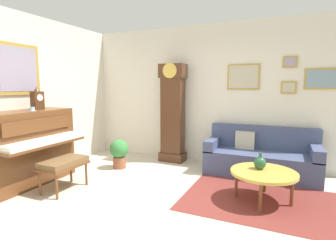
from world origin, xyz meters
The scene contains 13 objects.
ground_plane centered at (0.00, 0.00, -0.05)m, with size 6.40×6.00×0.10m, color beige.
wall_left centered at (-2.60, 0.00, 1.41)m, with size 0.13×4.90×2.80m.
wall_back centered at (0.02, 2.40, 1.40)m, with size 5.30×0.13×2.80m.
area_rug centered at (1.28, 0.76, 0.00)m, with size 2.10×1.50×0.01m, color maroon.
piano centered at (-2.23, -0.06, 0.60)m, with size 0.87×1.44×1.19m.
piano_bench centered at (-1.49, -0.04, 0.41)m, with size 0.42×0.70×0.48m.
grandfather_clock centered at (-0.62, 2.10, 0.96)m, with size 0.52×0.34×2.03m.
couch centered at (1.16, 1.97, 0.31)m, with size 1.90×0.80×0.84m.
coffee_table centered at (1.30, 0.77, 0.40)m, with size 0.88×0.88×0.43m.
mantel_clock centered at (-2.23, 0.18, 1.36)m, with size 0.13×0.18×0.38m.
teacup centered at (-2.13, -0.01, 1.21)m, with size 0.12×0.12×0.06m.
green_jug centered at (1.24, 0.86, 0.52)m, with size 0.17×0.17×0.24m.
potted_plant centered at (-1.36, 1.22, 0.32)m, with size 0.36×0.36×0.56m.
Camera 1 is at (1.53, -2.91, 1.58)m, focal length 28.21 mm.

